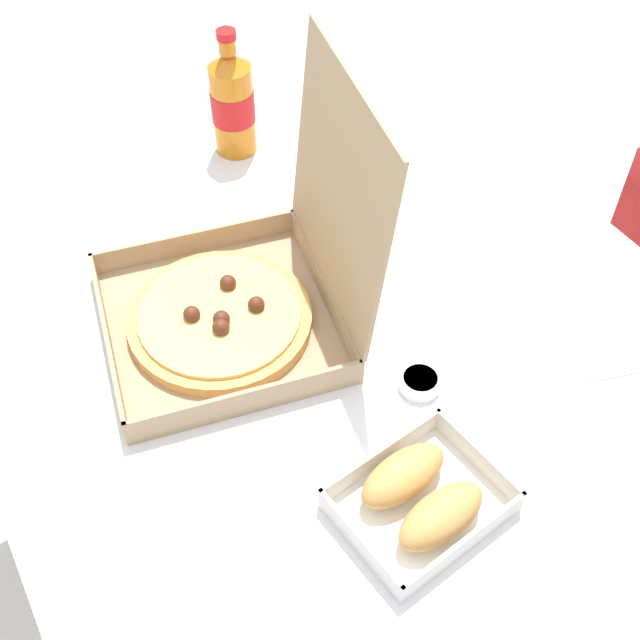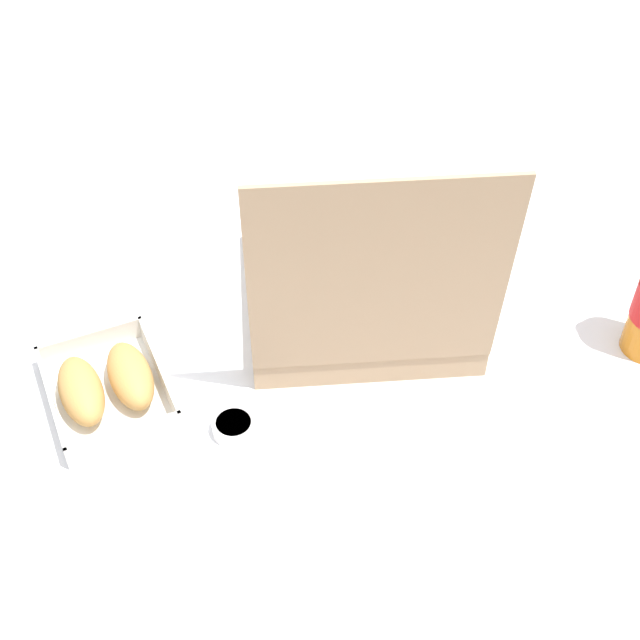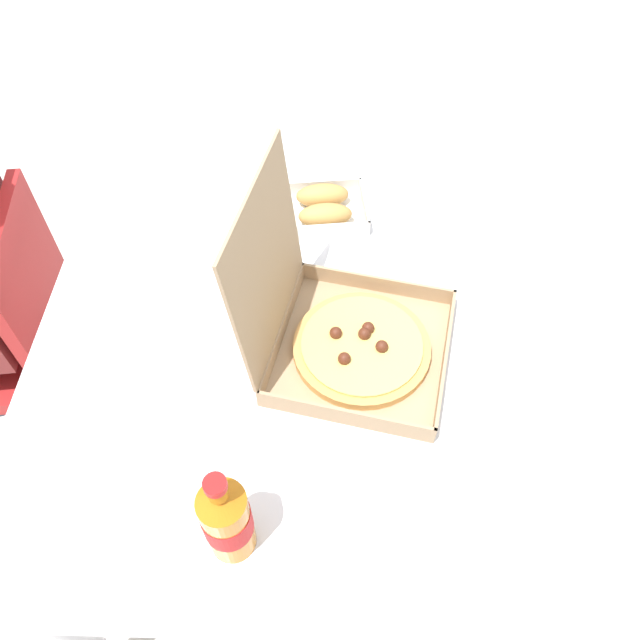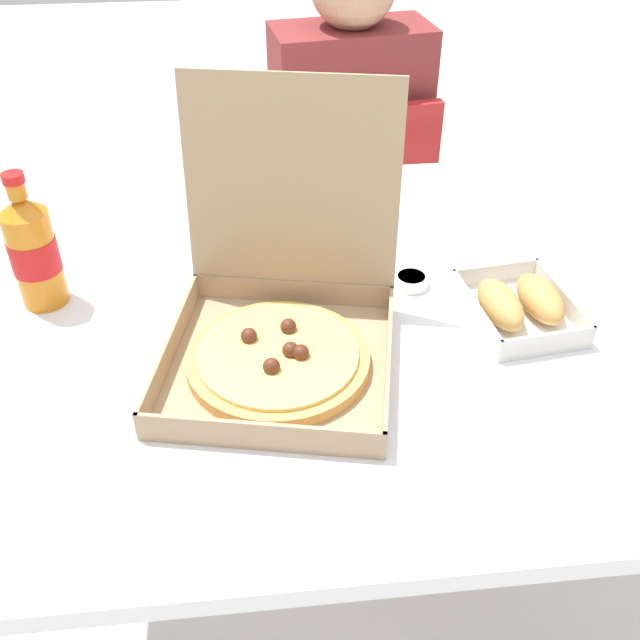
# 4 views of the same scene
# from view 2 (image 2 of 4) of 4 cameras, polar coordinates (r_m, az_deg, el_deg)

# --- Properties ---
(ground_plane) EXTENTS (10.00, 10.00, 0.00)m
(ground_plane) POSITION_cam_2_polar(r_m,az_deg,el_deg) (1.84, 0.49, -19.43)
(ground_plane) COLOR beige
(dining_table) EXTENTS (1.17, 0.99, 0.75)m
(dining_table) POSITION_cam_2_polar(r_m,az_deg,el_deg) (1.27, 0.67, -6.39)
(dining_table) COLOR white
(dining_table) RESTS_ON ground_plane
(pizza_box_open) EXTENTS (0.38, 0.41, 0.36)m
(pizza_box_open) POSITION_cam_2_polar(r_m,az_deg,el_deg) (1.26, 2.69, 1.77)
(pizza_box_open) COLOR tan
(pizza_box_open) RESTS_ON dining_table
(bread_side_box) EXTENTS (0.17, 0.21, 0.06)m
(bread_side_box) POSITION_cam_2_polar(r_m,az_deg,el_deg) (1.21, -13.55, -4.14)
(bread_side_box) COLOR white
(bread_side_box) RESTS_ON dining_table
(dipping_sauce_cup) EXTENTS (0.06, 0.06, 0.02)m
(dipping_sauce_cup) POSITION_cam_2_polar(r_m,az_deg,el_deg) (1.16, -5.56, -6.81)
(dipping_sauce_cup) COLOR white
(dipping_sauce_cup) RESTS_ON dining_table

